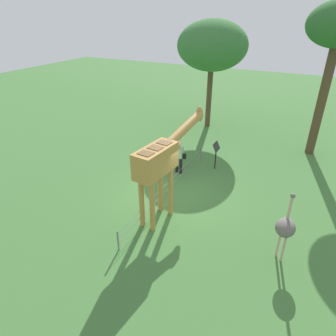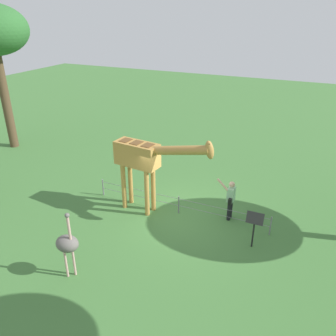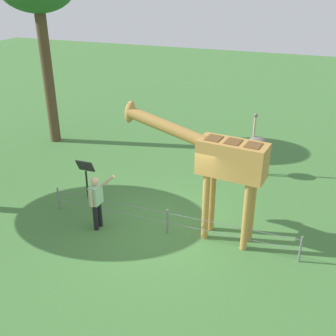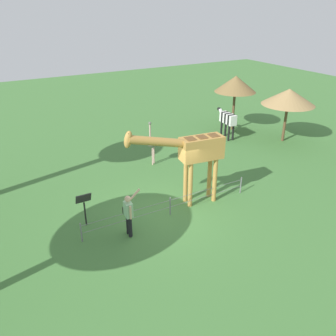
{
  "view_description": "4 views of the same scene",
  "coord_description": "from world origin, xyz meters",
  "px_view_note": "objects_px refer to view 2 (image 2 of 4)",
  "views": [
    {
      "loc": [
        -9.09,
        -4.33,
        6.69
      ],
      "look_at": [
        -0.57,
        -0.03,
        1.59
      ],
      "focal_mm": 31.77,
      "sensor_mm": 36.0,
      "label": 1
    },
    {
      "loc": [
        4.37,
        -10.53,
        7.38
      ],
      "look_at": [
        -0.57,
        0.48,
        1.74
      ],
      "focal_mm": 37.04,
      "sensor_mm": 36.0,
      "label": 2
    },
    {
      "loc": [
        -3.35,
        8.98,
        6.46
      ],
      "look_at": [
        -0.21,
        0.72,
        2.24
      ],
      "focal_mm": 43.44,
      "sensor_mm": 36.0,
      "label": 3
    },
    {
      "loc": [
        5.79,
        10.33,
        7.51
      ],
      "look_at": [
        0.32,
        0.62,
        2.24
      ],
      "focal_mm": 37.69,
      "sensor_mm": 36.0,
      "label": 4
    }
  ],
  "objects_px": {
    "visitor": "(230,198)",
    "info_sign": "(254,223)",
    "giraffe": "(145,159)",
    "ostrich": "(67,244)"
  },
  "relations": [
    {
      "from": "giraffe",
      "to": "ostrich",
      "type": "height_order",
      "value": "giraffe"
    },
    {
      "from": "ostrich",
      "to": "info_sign",
      "type": "relative_size",
      "value": 1.7
    },
    {
      "from": "ostrich",
      "to": "visitor",
      "type": "bearing_deg",
      "value": 54.83
    },
    {
      "from": "ostrich",
      "to": "info_sign",
      "type": "height_order",
      "value": "ostrich"
    },
    {
      "from": "visitor",
      "to": "info_sign",
      "type": "height_order",
      "value": "visitor"
    },
    {
      "from": "visitor",
      "to": "ostrich",
      "type": "relative_size",
      "value": 0.75
    },
    {
      "from": "giraffe",
      "to": "visitor",
      "type": "distance_m",
      "value": 3.51
    },
    {
      "from": "visitor",
      "to": "info_sign",
      "type": "xyz_separation_m",
      "value": [
        1.16,
        -1.35,
        0.05
      ]
    },
    {
      "from": "giraffe",
      "to": "info_sign",
      "type": "height_order",
      "value": "giraffe"
    },
    {
      "from": "ostrich",
      "to": "giraffe",
      "type": "bearing_deg",
      "value": 85.01
    }
  ]
}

